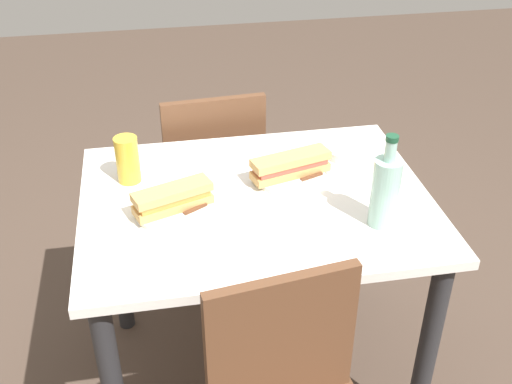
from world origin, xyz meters
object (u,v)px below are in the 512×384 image
at_px(baguette_sandwich_far, 291,165).
at_px(olive_bowl, 343,153).
at_px(chair_near, 212,174).
at_px(water_bottle, 385,190).
at_px(plate_far, 290,176).
at_px(beer_glass, 128,160).
at_px(plate_near, 174,210).
at_px(knife_near, 184,214).
at_px(dining_table, 256,233).
at_px(knife_far, 301,180).
at_px(baguette_sandwich_near, 173,198).

relative_size(baguette_sandwich_far, olive_bowl, 2.54).
bearing_deg(chair_near, water_bottle, 116.73).
relative_size(plate_far, beer_glass, 1.49).
relative_size(chair_near, beer_glass, 5.87).
distance_m(plate_near, knife_near, 0.05).
xyz_separation_m(dining_table, knife_near, (0.22, 0.07, 0.15)).
distance_m(knife_near, water_bottle, 0.56).
bearing_deg(baguette_sandwich_far, knife_near, 25.29).
xyz_separation_m(plate_near, knife_far, (-0.40, -0.08, 0.01)).
relative_size(baguette_sandwich_far, beer_glass, 1.75).
xyz_separation_m(dining_table, water_bottle, (-0.32, 0.19, 0.24)).
distance_m(plate_near, baguette_sandwich_near, 0.04).
distance_m(plate_far, olive_bowl, 0.23).
bearing_deg(baguette_sandwich_far, plate_far, 0.00).
distance_m(plate_near, water_bottle, 0.60).
relative_size(chair_near, baguette_sandwich_far, 3.35).
height_order(chair_near, plate_far, chair_near).
bearing_deg(beer_glass, knife_far, 166.72).
bearing_deg(plate_near, knife_far, -168.90).
bearing_deg(plate_near, olive_bowl, -158.76).
relative_size(plate_near, baguette_sandwich_near, 0.93).
relative_size(knife_far, beer_glass, 1.16).
height_order(plate_near, baguette_sandwich_near, baguette_sandwich_near).
xyz_separation_m(knife_near, beer_glass, (0.15, -0.24, 0.06)).
bearing_deg(knife_far, plate_far, -61.61).
xyz_separation_m(knife_near, plate_far, (-0.35, -0.16, -0.01)).
xyz_separation_m(plate_near, water_bottle, (-0.57, 0.16, 0.10)).
xyz_separation_m(beer_glass, olive_bowl, (-0.70, -0.02, -0.06)).
relative_size(baguette_sandwich_near, baguette_sandwich_far, 0.91).
height_order(knife_far, water_bottle, water_bottle).
xyz_separation_m(knife_far, olive_bowl, (-0.18, -0.15, -0.00)).
bearing_deg(knife_far, plate_near, 11.10).
distance_m(chair_near, water_bottle, 0.96).
distance_m(dining_table, chair_near, 0.61).
relative_size(chair_near, knife_far, 5.06).
distance_m(baguette_sandwich_far, beer_glass, 0.50).
xyz_separation_m(chair_near, knife_far, (-0.22, 0.55, 0.28)).
bearing_deg(water_bottle, chair_near, -63.27).
relative_size(dining_table, knife_far, 6.03).
height_order(dining_table, chair_near, chair_near).
relative_size(baguette_sandwich_near, olive_bowl, 2.32).
bearing_deg(baguette_sandwich_near, dining_table, -172.30).
bearing_deg(chair_near, baguette_sandwich_near, 74.40).
relative_size(knife_far, olive_bowl, 1.68).
bearing_deg(plate_far, chair_near, -68.73).
xyz_separation_m(chair_near, baguette_sandwich_near, (0.18, 0.63, 0.31)).
xyz_separation_m(chair_near, knife_near, (0.15, 0.67, 0.28)).
height_order(plate_near, olive_bowl, olive_bowl).
bearing_deg(beer_glass, water_bottle, 152.69).
xyz_separation_m(dining_table, plate_near, (0.25, 0.03, 0.14)).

